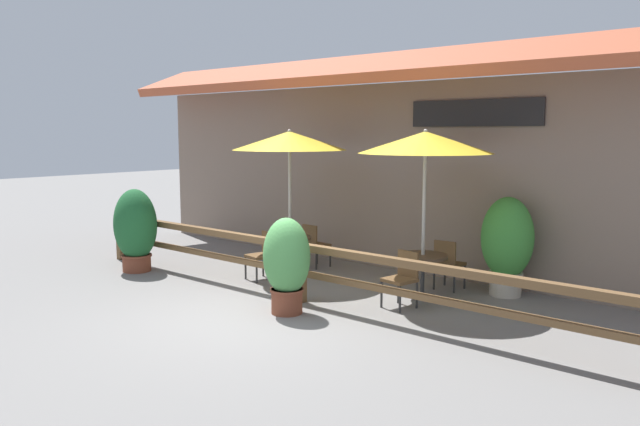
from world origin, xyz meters
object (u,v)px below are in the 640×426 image
(chair_near_streetside, at_px, (263,253))
(patio_umbrella_middle, at_px, (425,143))
(dining_table_near, at_px, (290,244))
(dining_table_middle, at_px, (423,264))
(potted_plant_broad_leaf, at_px, (287,262))
(chair_middle_streetside, at_px, (402,276))
(potted_plant_corner_fern, at_px, (135,228))
(potted_plant_entrance_palm, at_px, (507,243))
(chair_near_wallside, at_px, (314,243))
(patio_umbrella_near, at_px, (289,141))
(chair_middle_wallside, at_px, (448,262))

(chair_near_streetside, relative_size, patio_umbrella_middle, 0.32)
(dining_table_near, bearing_deg, dining_table_middle, 2.36)
(potted_plant_broad_leaf, bearing_deg, chair_middle_streetside, 50.89)
(potted_plant_corner_fern, bearing_deg, potted_plant_entrance_palm, 25.35)
(dining_table_middle, relative_size, chair_middle_streetside, 0.93)
(potted_plant_entrance_palm, bearing_deg, chair_near_wallside, -173.44)
(patio_umbrella_near, xyz_separation_m, chair_near_streetside, (-0.04, -0.68, -2.02))
(chair_near_wallside, height_order, patio_umbrella_middle, patio_umbrella_middle)
(potted_plant_broad_leaf, bearing_deg, patio_umbrella_middle, 62.97)
(dining_table_near, relative_size, chair_near_streetside, 0.93)
(potted_plant_corner_fern, distance_m, potted_plant_entrance_palm, 6.84)
(chair_middle_wallside, bearing_deg, patio_umbrella_near, 14.47)
(chair_near_wallside, distance_m, potted_plant_broad_leaf, 3.19)
(potted_plant_corner_fern, bearing_deg, chair_middle_wallside, 26.37)
(patio_umbrella_near, bearing_deg, dining_table_middle, 2.36)
(dining_table_near, distance_m, chair_near_wallside, 0.69)
(chair_near_wallside, bearing_deg, potted_plant_broad_leaf, 129.53)
(patio_umbrella_middle, relative_size, chair_middle_wallside, 3.16)
(chair_near_streetside, distance_m, potted_plant_broad_leaf, 2.24)
(patio_umbrella_near, distance_m, patio_umbrella_middle, 2.84)
(patio_umbrella_middle, bearing_deg, chair_near_wallside, 168.65)
(patio_umbrella_near, distance_m, dining_table_middle, 3.44)
(chair_near_streetside, relative_size, dining_table_middle, 1.08)
(potted_plant_entrance_palm, bearing_deg, chair_middle_streetside, -118.19)
(patio_umbrella_near, xyz_separation_m, potted_plant_entrance_palm, (3.81, 1.12, -1.63))
(chair_near_streetside, height_order, dining_table_middle, chair_near_streetside)
(patio_umbrella_near, height_order, dining_table_near, patio_umbrella_near)
(chair_middle_streetside, bearing_deg, potted_plant_broad_leaf, -119.98)
(patio_umbrella_near, height_order, chair_near_streetside, patio_umbrella_near)
(chair_near_streetside, height_order, potted_plant_corner_fern, potted_plant_corner_fern)
(chair_middle_streetside, xyz_separation_m, potted_plant_broad_leaf, (-1.12, -1.38, 0.28))
(potted_plant_broad_leaf, relative_size, potted_plant_entrance_palm, 0.88)
(potted_plant_broad_leaf, bearing_deg, potted_plant_entrance_palm, 56.56)
(chair_middle_streetside, distance_m, potted_plant_broad_leaf, 1.80)
(chair_near_wallside, relative_size, patio_umbrella_middle, 0.32)
(dining_table_near, xyz_separation_m, chair_near_wallside, (0.02, 0.68, -0.08))
(patio_umbrella_middle, bearing_deg, potted_plant_entrance_palm, 45.83)
(chair_near_wallside, bearing_deg, chair_middle_wallside, -171.63)
(chair_near_wallside, xyz_separation_m, potted_plant_broad_leaf, (1.76, -2.64, 0.28))
(chair_middle_streetside, bearing_deg, chair_near_wallside, 165.53)
(chair_near_streetside, xyz_separation_m, potted_plant_broad_leaf, (1.82, -1.28, 0.28))
(chair_near_streetside, bearing_deg, dining_table_middle, 27.15)
(patio_umbrella_near, bearing_deg, potted_plant_corner_fern, -142.64)
(chair_near_streetside, bearing_deg, potted_plant_entrance_palm, 36.69)
(patio_umbrella_near, relative_size, potted_plant_broad_leaf, 1.90)
(dining_table_near, height_order, chair_near_streetside, chair_near_streetside)
(dining_table_near, distance_m, patio_umbrella_middle, 3.44)
(chair_middle_wallside, distance_m, potted_plant_entrance_palm, 1.03)
(dining_table_middle, bearing_deg, patio_umbrella_near, -177.64)
(dining_table_middle, bearing_deg, chair_middle_streetside, -84.74)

